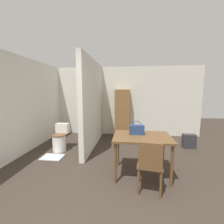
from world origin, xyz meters
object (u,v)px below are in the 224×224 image
dining_table (142,141)px  wooden_chair (150,164)px  wooden_cabinet (122,113)px  handbag (137,130)px  toilet (60,139)px  space_heater (189,141)px

dining_table → wooden_chair: 0.56m
wooden_chair → wooden_cabinet: wooden_cabinet is taller
wooden_chair → dining_table: bearing=108.4°
wooden_cabinet → handbag: bearing=-80.9°
wooden_chair → handbag: size_ratio=3.03×
toilet → wooden_chair: bearing=-34.1°
dining_table → wooden_cabinet: bearing=100.9°
handbag → space_heater: size_ratio=0.72×
handbag → wooden_cabinet: bearing=99.1°
dining_table → handbag: (-0.10, 0.10, 0.19)m
toilet → wooden_cabinet: wooden_cabinet is taller
handbag → wooden_cabinet: 2.48m
wooden_cabinet → space_heater: wooden_cabinet is taller
toilet → wooden_cabinet: bearing=43.7°
handbag → space_heater: (1.57, 1.48, -0.68)m
dining_table → wooden_chair: (0.09, -0.51, -0.21)m
dining_table → space_heater: (1.48, 1.58, -0.49)m
toilet → space_heater: (3.60, 0.59, -0.11)m
toilet → wooden_cabinet: size_ratio=0.43×
wooden_chair → toilet: bearing=154.3°
handbag → wooden_cabinet: (-0.39, 2.45, -0.04)m
dining_table → toilet: size_ratio=1.50×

